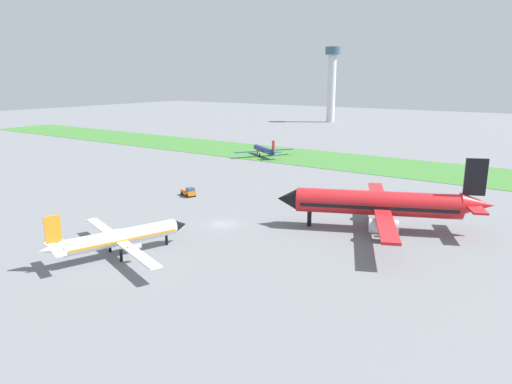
{
  "coord_description": "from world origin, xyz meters",
  "views": [
    {
      "loc": [
        47.27,
        -58.93,
        24.29
      ],
      "look_at": [
        -1.34,
        11.85,
        3.0
      ],
      "focal_mm": 32.73,
      "sensor_mm": 36.0,
      "label": 1
    }
  ],
  "objects_px": {
    "airplane_foreground_turboprop": "(119,237)",
    "airplane_taxiing_turboprop": "(264,150)",
    "control_tower": "(332,79)",
    "airplane_midfield_jet": "(381,204)",
    "pushback_tug_near_gate": "(189,192)"
  },
  "relations": [
    {
      "from": "airplane_taxiing_turboprop",
      "to": "control_tower",
      "type": "distance_m",
      "value": 122.44
    },
    {
      "from": "pushback_tug_near_gate",
      "to": "control_tower",
      "type": "height_order",
      "value": "control_tower"
    },
    {
      "from": "airplane_taxiing_turboprop",
      "to": "pushback_tug_near_gate",
      "type": "height_order",
      "value": "airplane_taxiing_turboprop"
    },
    {
      "from": "airplane_foreground_turboprop",
      "to": "pushback_tug_near_gate",
      "type": "bearing_deg",
      "value": 45.35
    },
    {
      "from": "pushback_tug_near_gate",
      "to": "control_tower",
      "type": "distance_m",
      "value": 174.25
    },
    {
      "from": "pushback_tug_near_gate",
      "to": "airplane_midfield_jet",
      "type": "bearing_deg",
      "value": 22.26
    },
    {
      "from": "airplane_foreground_turboprop",
      "to": "airplane_taxiing_turboprop",
      "type": "relative_size",
      "value": 1.38
    },
    {
      "from": "pushback_tug_near_gate",
      "to": "airplane_foreground_turboprop",
      "type": "bearing_deg",
      "value": -43.06
    },
    {
      "from": "control_tower",
      "to": "airplane_midfield_jet",
      "type": "bearing_deg",
      "value": -61.86
    },
    {
      "from": "airplane_foreground_turboprop",
      "to": "airplane_taxiing_turboprop",
      "type": "height_order",
      "value": "airplane_foreground_turboprop"
    },
    {
      "from": "airplane_midfield_jet",
      "to": "pushback_tug_near_gate",
      "type": "relative_size",
      "value": 8.14
    },
    {
      "from": "airplane_foreground_turboprop",
      "to": "control_tower",
      "type": "distance_m",
      "value": 207.17
    },
    {
      "from": "airplane_taxiing_turboprop",
      "to": "control_tower",
      "type": "relative_size",
      "value": 0.43
    },
    {
      "from": "airplane_taxiing_turboprop",
      "to": "pushback_tug_near_gate",
      "type": "relative_size",
      "value": 4.25
    },
    {
      "from": "airplane_midfield_jet",
      "to": "pushback_tug_near_gate",
      "type": "height_order",
      "value": "airplane_midfield_jet"
    }
  ]
}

